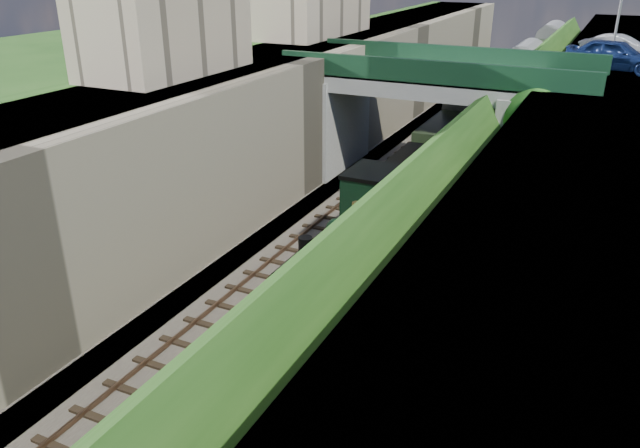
% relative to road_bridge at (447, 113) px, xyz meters
% --- Properties ---
extents(trackbed, '(10.00, 90.00, 0.20)m').
position_rel_road_bridge_xyz_m(trackbed, '(-0.94, -4.00, -3.98)').
color(trackbed, '#473F38').
rests_on(trackbed, ground).
extents(retaining_wall, '(1.00, 90.00, 7.00)m').
position_rel_road_bridge_xyz_m(retaining_wall, '(-6.44, -4.00, -0.58)').
color(retaining_wall, '#756B56').
rests_on(retaining_wall, ground).
extents(street_plateau_left, '(6.00, 90.00, 7.00)m').
position_rel_road_bridge_xyz_m(street_plateau_left, '(-9.94, -4.00, -0.58)').
color(street_plateau_left, '#262628').
rests_on(street_plateau_left, ground).
extents(street_plateau_right, '(8.00, 90.00, 6.25)m').
position_rel_road_bridge_xyz_m(street_plateau_right, '(8.56, -4.00, -0.95)').
color(street_plateau_right, '#262628').
rests_on(street_plateau_right, ground).
extents(embankment_slope, '(4.44, 90.00, 6.36)m').
position_rel_road_bridge_xyz_m(embankment_slope, '(3.97, -5.46, -1.46)').
color(embankment_slope, '#1E4714').
rests_on(embankment_slope, ground).
extents(track_left, '(2.50, 90.00, 0.20)m').
position_rel_road_bridge_xyz_m(track_left, '(-2.94, -4.00, -3.83)').
color(track_left, black).
rests_on(track_left, trackbed).
extents(track_right, '(2.50, 90.00, 0.20)m').
position_rel_road_bridge_xyz_m(track_right, '(0.26, -4.00, -3.83)').
color(track_right, black).
rests_on(track_right, trackbed).
extents(road_bridge, '(16.00, 6.40, 7.25)m').
position_rel_road_bridge_xyz_m(road_bridge, '(0.00, 0.00, 0.00)').
color(road_bridge, gray).
rests_on(road_bridge, ground).
extents(building_near, '(4.00, 8.00, 4.00)m').
position_rel_road_bridge_xyz_m(building_near, '(-10.44, -10.00, 4.92)').
color(building_near, gray).
rests_on(building_near, street_plateau_left).
extents(tree, '(3.60, 3.80, 6.60)m').
position_rel_road_bridge_xyz_m(tree, '(4.97, -1.94, 0.57)').
color(tree, black).
rests_on(tree, ground).
extents(lamppost, '(0.87, 0.15, 6.00)m').
position_rel_road_bridge_xyz_m(lamppost, '(7.44, 7.24, 5.49)').
color(lamppost, gray).
rests_on(lamppost, street_plateau_right).
extents(car_blue, '(5.10, 2.69, 1.66)m').
position_rel_road_bridge_xyz_m(car_blue, '(7.59, 4.12, 3.00)').
color(car_blue, navy).
rests_on(car_blue, street_plateau_right).
extents(car_silver, '(4.53, 2.19, 1.43)m').
position_rel_road_bridge_xyz_m(car_silver, '(7.72, 8.27, 2.89)').
color(car_silver, '#9E9FA2').
rests_on(car_silver, street_plateau_right).
extents(locomotive, '(3.10, 10.22, 3.83)m').
position_rel_road_bridge_xyz_m(locomotive, '(0.26, -13.54, -2.18)').
color(locomotive, black).
rests_on(locomotive, trackbed).
extents(tender, '(2.70, 6.00, 3.05)m').
position_rel_road_bridge_xyz_m(tender, '(0.26, -6.18, -2.46)').
color(tender, black).
rests_on(tender, trackbed).
extents(coach_front, '(2.90, 18.00, 3.70)m').
position_rel_road_bridge_xyz_m(coach_front, '(0.26, 6.42, -2.03)').
color(coach_front, black).
rests_on(coach_front, trackbed).
extents(coach_middle, '(2.90, 18.00, 3.70)m').
position_rel_road_bridge_xyz_m(coach_middle, '(0.26, 25.22, -2.03)').
color(coach_middle, black).
rests_on(coach_middle, trackbed).
extents(coach_rear, '(2.90, 18.00, 3.70)m').
position_rel_road_bridge_xyz_m(coach_rear, '(0.26, 44.02, -2.03)').
color(coach_rear, black).
rests_on(coach_rear, trackbed).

